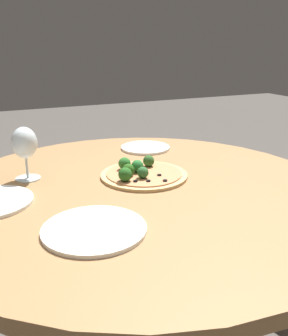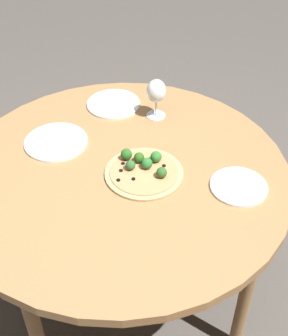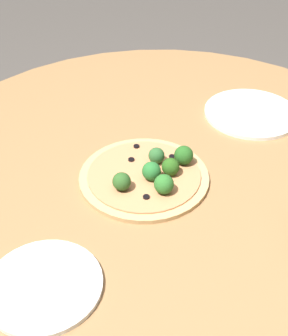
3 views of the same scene
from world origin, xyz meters
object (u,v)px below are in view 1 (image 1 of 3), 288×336
object	(u,v)px
pizza	(141,173)
wine_glass	(25,144)
plate_far	(94,229)
plate_side	(145,148)

from	to	relation	value
pizza	wine_glass	xyz separation A→B (m)	(-0.34, 0.13, 0.10)
pizza	plate_far	xyz separation A→B (m)	(-0.25, -0.29, -0.01)
pizza	wine_glass	size ratio (longest dim) A/B	1.66
wine_glass	plate_side	distance (m)	0.54
wine_glass	plate_far	world-z (taller)	wine_glass
pizza	plate_far	world-z (taller)	pizza
plate_far	plate_side	bearing A→B (deg)	55.79
wine_glass	plate_far	distance (m)	0.45
pizza	plate_far	bearing A→B (deg)	-130.50
plate_far	plate_side	size ratio (longest dim) A/B	1.22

